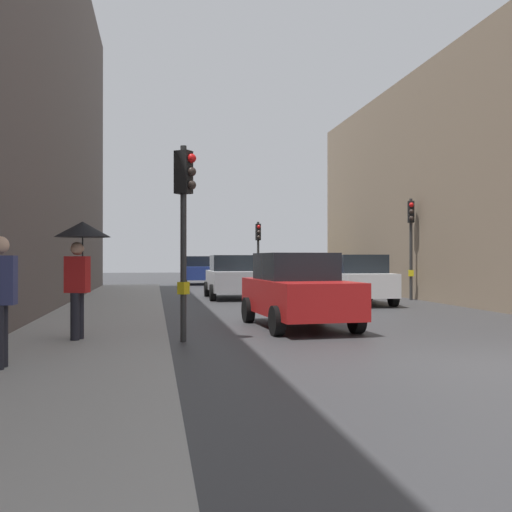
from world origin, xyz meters
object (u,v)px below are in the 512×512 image
at_px(car_white_compact, 356,279).
at_px(car_blue_van, 198,270).
at_px(traffic_light_mid_street, 411,230).
at_px(car_yellow_taxi, 291,271).
at_px(pedestrian_with_umbrella, 81,247).
at_px(car_silver_hatchback, 232,277).
at_px(traffic_light_near_right, 184,207).
at_px(car_red_sedan, 297,290).
at_px(traffic_light_far_median, 258,243).
at_px(car_dark_suv, 317,274).

height_order(car_white_compact, car_blue_van, same).
bearing_deg(traffic_light_mid_street, car_yellow_taxi, 100.80).
bearing_deg(pedestrian_with_umbrella, car_yellow_taxi, 67.67).
bearing_deg(car_yellow_taxi, car_silver_hatchback, -116.69).
relative_size(traffic_light_near_right, car_red_sedan, 0.89).
bearing_deg(traffic_light_far_median, traffic_light_near_right, -104.43).
height_order(traffic_light_mid_street, car_yellow_taxi, traffic_light_mid_street).
bearing_deg(car_red_sedan, car_white_compact, 60.13).
xyz_separation_m(car_yellow_taxi, car_white_compact, (-0.62, -12.93, 0.00)).
height_order(car_yellow_taxi, car_dark_suv, same).
xyz_separation_m(traffic_light_far_median, car_yellow_taxi, (2.53, 3.53, -1.53)).
height_order(traffic_light_far_median, pedestrian_with_umbrella, traffic_light_far_median).
bearing_deg(traffic_light_mid_street, traffic_light_far_median, 120.94).
distance_m(car_silver_hatchback, car_white_compact, 5.47).
bearing_deg(pedestrian_with_umbrella, traffic_light_mid_street, 43.58).
height_order(traffic_light_mid_street, car_red_sedan, traffic_light_mid_street).
xyz_separation_m(traffic_light_far_median, car_dark_suv, (2.54, -2.00, -1.53)).
bearing_deg(car_blue_van, car_red_sedan, -88.50).
xyz_separation_m(car_silver_hatchback, car_yellow_taxi, (4.64, 9.23, 0.00)).
distance_m(car_yellow_taxi, car_white_compact, 12.95).
height_order(car_yellow_taxi, pedestrian_with_umbrella, pedestrian_with_umbrella).
bearing_deg(car_yellow_taxi, car_dark_suv, -89.97).
relative_size(car_yellow_taxi, car_dark_suv, 1.01).
xyz_separation_m(traffic_light_near_right, car_blue_van, (2.14, 25.68, -1.77)).
bearing_deg(car_white_compact, car_dark_suv, 85.19).
relative_size(traffic_light_far_median, car_yellow_taxi, 0.81).
distance_m(car_silver_hatchback, car_dark_suv, 5.93).
xyz_separation_m(traffic_light_mid_street, car_yellow_taxi, (-2.17, 11.37, -1.86)).
distance_m(car_white_compact, pedestrian_with_umbrella, 12.46).
bearing_deg(car_yellow_taxi, car_red_sedan, -102.71).
xyz_separation_m(car_red_sedan, pedestrian_with_umbrella, (-4.65, -2.53, 0.96)).
xyz_separation_m(car_silver_hatchback, car_blue_van, (-0.39, 13.38, 0.00)).
distance_m(traffic_light_near_right, car_blue_van, 25.83).
distance_m(traffic_light_near_right, traffic_light_far_median, 18.58).
bearing_deg(car_dark_suv, car_blue_van, 117.44).
distance_m(car_red_sedan, pedestrian_with_umbrella, 5.39).
relative_size(traffic_light_far_median, car_red_sedan, 0.81).
xyz_separation_m(traffic_light_near_right, traffic_light_far_median, (4.63, 18.00, -0.24)).
height_order(traffic_light_far_median, car_blue_van, traffic_light_far_median).
bearing_deg(pedestrian_with_umbrella, traffic_light_far_median, 70.60).
bearing_deg(car_white_compact, traffic_light_far_median, 101.49).
height_order(car_red_sedan, car_white_compact, same).
height_order(traffic_light_mid_street, car_blue_van, traffic_light_mid_street).
bearing_deg(traffic_light_far_median, traffic_light_mid_street, -59.06).
distance_m(car_dark_suv, pedestrian_with_umbrella, 18.87).
height_order(traffic_light_mid_street, car_dark_suv, traffic_light_mid_street).
bearing_deg(car_red_sedan, pedestrian_with_umbrella, -151.43).
xyz_separation_m(traffic_light_mid_street, car_dark_suv, (-2.17, 5.84, -1.86)).
xyz_separation_m(traffic_light_near_right, pedestrian_with_umbrella, (-1.89, -0.54, -0.81)).
bearing_deg(car_yellow_taxi, traffic_light_far_median, -125.70).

